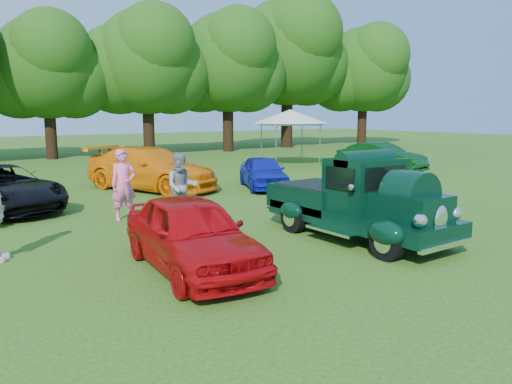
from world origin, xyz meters
TOP-DOWN VIEW (x-y plane):
  - ground at (0.00, 0.00)m, footprint 120.00×120.00m
  - hero_pickup at (1.68, -0.27)m, footprint 2.30×4.94m
  - red_convertible at (-2.69, -0.16)m, footprint 2.15×4.34m
  - back_car_black at (-4.67, 8.33)m, footprint 3.48×5.41m
  - back_car_orange at (0.82, 9.68)m, footprint 4.27×6.13m
  - back_car_blue at (4.58, 7.44)m, footprint 2.92×4.04m
  - back_car_green at (12.67, 8.39)m, footprint 2.34×4.67m
  - spectator_pink at (-2.08, 4.93)m, footprint 0.73×0.49m
  - spectator_grey at (-0.75, 4.03)m, footprint 1.10×0.99m
  - canopy_tent at (11.00, 13.63)m, footprint 5.27×5.27m
  - tree_line at (-0.54, 24.59)m, footprint 64.13×10.05m

SIDE VIEW (x-z plane):
  - ground at x=0.00m, z-range 0.00..0.00m
  - back_car_blue at x=4.58m, z-range 0.00..1.28m
  - back_car_black at x=-4.67m, z-range 0.00..1.39m
  - red_convertible at x=-2.69m, z-range 0.00..1.42m
  - back_car_green at x=12.67m, z-range 0.00..1.47m
  - back_car_orange at x=0.82m, z-range 0.00..1.65m
  - hero_pickup at x=1.68m, z-range -0.13..1.80m
  - spectator_grey at x=-0.75m, z-range 0.00..1.87m
  - spectator_pink at x=-2.08m, z-range 0.00..1.98m
  - canopy_tent at x=11.00m, z-range 1.16..4.29m
  - tree_line at x=-0.54m, z-range 0.93..13.34m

